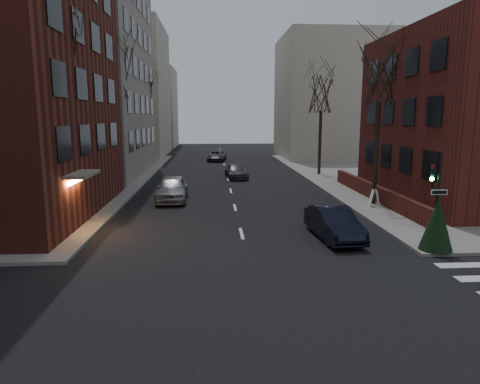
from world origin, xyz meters
name	(u,v)px	position (x,y,z in m)	size (l,w,h in m)	color
building_left_tan	(38,22)	(-17.00, 34.00, 14.00)	(18.00, 18.00, 28.00)	gray
low_wall_right	(375,193)	(9.30, 19.00, 0.65)	(0.35, 16.00, 1.00)	#571D19
building_distant_la	(115,92)	(-15.00, 55.00, 9.00)	(14.00, 16.00, 18.00)	#B3AD98
building_distant_ra	(333,98)	(15.00, 50.00, 8.00)	(14.00, 14.00, 16.00)	#B3AD98
building_distant_lb	(148,108)	(-13.00, 72.00, 7.00)	(10.00, 12.00, 14.00)	#B3AD98
traffic_signal	(435,206)	(7.94, 8.99, 1.91)	(0.76, 0.44, 4.00)	black
tree_left_a	(57,56)	(-8.80, 14.00, 8.47)	(4.18, 4.18, 10.26)	#2D231C
tree_left_b	(113,72)	(-8.80, 26.00, 8.91)	(4.40, 4.40, 10.80)	#2D231C
tree_left_c	(143,93)	(-8.80, 40.00, 8.03)	(3.96, 3.96, 9.72)	#2D231C
tree_right_a	(380,75)	(8.80, 18.00, 8.03)	(3.96, 3.96, 9.72)	#2D231C
tree_right_b	(322,94)	(8.80, 32.00, 7.59)	(3.74, 3.74, 9.18)	#2D231C
streetlamp_near	(112,136)	(-8.20, 22.00, 4.24)	(0.36, 0.36, 6.28)	black
streetlamp_far	(152,128)	(-8.20, 42.00, 4.24)	(0.36, 0.36, 6.28)	black
parked_sedan	(334,223)	(4.20, 10.90, 0.73)	(1.55, 4.45, 1.47)	black
car_lane_silver	(172,188)	(-4.08, 20.41, 0.84)	(1.98, 4.91, 1.67)	#9D9DA2
car_lane_gray	(236,171)	(0.80, 30.62, 0.63)	(1.77, 4.34, 1.26)	#38383C
car_lane_far	(217,156)	(-0.80, 45.93, 0.64)	(2.13, 4.63, 1.29)	#424247
sandwich_board	(374,198)	(8.54, 17.22, 0.66)	(0.45, 0.64, 1.02)	white
evergreen_shrub	(437,224)	(7.81, 8.50, 1.26)	(1.33, 1.33, 2.22)	black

